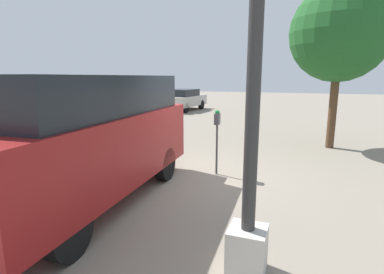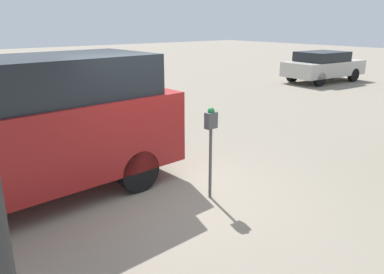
# 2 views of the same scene
# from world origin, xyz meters

# --- Properties ---
(ground_plane) EXTENTS (80.00, 80.00, 0.00)m
(ground_plane) POSITION_xyz_m (0.00, 0.00, 0.00)
(ground_plane) COLOR gray
(parking_meter_near) EXTENTS (0.21, 0.12, 1.54)m
(parking_meter_near) POSITION_xyz_m (-0.48, 0.45, 1.13)
(parking_meter_near) COLOR #4C4C4C
(parking_meter_near) RESTS_ON ground
(lamp_post) EXTENTS (0.44, 0.44, 5.28)m
(lamp_post) POSITION_xyz_m (2.90, 1.80, 1.65)
(lamp_post) COLOR beige
(lamp_post) RESTS_ON ground
(parked_van) EXTENTS (5.18, 2.21, 2.31)m
(parked_van) POSITION_xyz_m (1.90, -1.29, 1.25)
(parked_van) COLOR maroon
(parked_van) RESTS_ON ground
(car_distant) EXTENTS (4.29, 2.13, 1.46)m
(car_distant) POSITION_xyz_m (-13.09, -5.61, 0.78)
(car_distant) COLOR #B7B2A8
(car_distant) RESTS_ON ground
(street_tree) EXTENTS (3.00, 3.00, 5.11)m
(street_tree) POSITION_xyz_m (-4.44, 3.17, 3.60)
(street_tree) COLOR #513823
(street_tree) RESTS_ON ground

